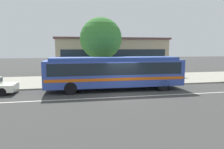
% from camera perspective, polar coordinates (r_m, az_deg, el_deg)
% --- Properties ---
extents(ground_plane, '(120.00, 120.00, 0.00)m').
position_cam_1_polar(ground_plane, '(16.22, 3.37, -5.54)').
color(ground_plane, '#3B3C3A').
extents(sidewalk_slab, '(60.00, 8.00, 0.12)m').
position_cam_1_polar(sidewalk_slab, '(23.09, -1.07, -1.46)').
color(sidewalk_slab, '#9C9989').
rests_on(sidewalk_slab, ground_plane).
extents(lane_stripe_center, '(56.00, 0.16, 0.01)m').
position_cam_1_polar(lane_stripe_center, '(15.47, 4.12, -6.18)').
color(lane_stripe_center, silver).
rests_on(lane_stripe_center, ground_plane).
extents(transit_bus, '(11.67, 2.68, 2.84)m').
position_cam_1_polar(transit_bus, '(17.60, 0.82, 0.97)').
color(transit_bus, '#324BA6').
rests_on(transit_bus, ground_plane).
extents(pedestrian_waiting_near_sign, '(0.43, 0.43, 1.70)m').
position_cam_1_polar(pedestrian_waiting_near_sign, '(20.20, -4.26, 0.25)').
color(pedestrian_waiting_near_sign, '#382F3D').
rests_on(pedestrian_waiting_near_sign, sidewalk_slab).
extents(pedestrian_walking_along_curb, '(0.37, 0.37, 1.73)m').
position_cam_1_polar(pedestrian_walking_along_curb, '(20.42, 0.11, 0.42)').
color(pedestrian_walking_along_curb, '#2E3539').
rests_on(pedestrian_walking_along_curb, sidewalk_slab).
extents(pedestrian_standing_by_tree, '(0.40, 0.40, 1.70)m').
position_cam_1_polar(pedestrian_standing_by_tree, '(20.35, -14.71, 0.07)').
color(pedestrian_standing_by_tree, navy).
rests_on(pedestrian_standing_by_tree, sidewalk_slab).
extents(bus_stop_sign, '(0.17, 0.43, 2.31)m').
position_cam_1_polar(bus_stop_sign, '(21.09, 14.02, 1.71)').
color(bus_stop_sign, gray).
rests_on(bus_stop_sign, sidewalk_slab).
extents(street_tree_near_stop, '(4.30, 4.30, 6.60)m').
position_cam_1_polar(street_tree_near_stop, '(21.48, -3.11, 9.90)').
color(street_tree_near_stop, brown).
rests_on(street_tree_near_stop, sidewalk_slab).
extents(station_building, '(14.95, 6.61, 4.92)m').
position_cam_1_polar(station_building, '(28.96, -0.39, 5.16)').
color(station_building, tan).
rests_on(station_building, ground_plane).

